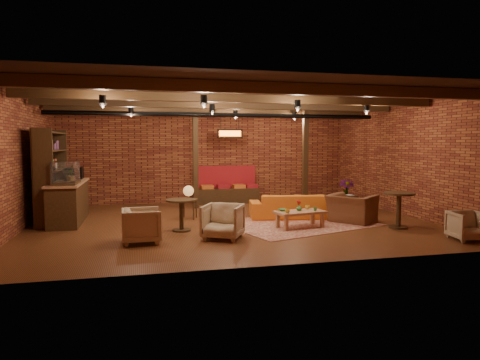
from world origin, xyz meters
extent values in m
plane|color=#3E230F|center=(0.00, 0.00, 0.00)|extent=(10.00, 10.00, 0.00)
cube|color=black|center=(0.00, 0.00, 3.20)|extent=(10.00, 8.00, 0.02)
cube|color=maroon|center=(0.00, 4.00, 1.60)|extent=(10.00, 0.02, 3.20)
cube|color=maroon|center=(0.00, -4.00, 1.60)|extent=(10.00, 0.02, 3.20)
cube|color=maroon|center=(-5.00, 0.00, 1.60)|extent=(0.02, 8.00, 3.20)
cube|color=maroon|center=(5.00, 0.00, 1.60)|extent=(0.02, 8.00, 3.20)
cylinder|color=black|center=(0.00, 1.60, 2.85)|extent=(9.60, 0.12, 0.12)
cube|color=black|center=(-0.60, 2.60, 1.60)|extent=(0.16, 0.16, 3.20)
cube|color=black|center=(2.80, 2.00, 1.60)|extent=(0.16, 0.16, 3.20)
imported|color=#337F33|center=(-4.00, 1.20, 1.22)|extent=(0.35, 0.39, 0.30)
cube|color=orange|center=(0.60, 3.10, 2.35)|extent=(0.86, 0.06, 0.30)
cube|color=maroon|center=(1.58, -0.56, 0.01)|extent=(4.19, 3.65, 0.01)
imported|color=#C9651C|center=(1.73, 0.22, 0.33)|extent=(2.40, 1.25, 0.67)
cube|color=#A06E4B|center=(1.45, -1.09, 0.38)|extent=(1.28, 0.80, 0.06)
cube|color=#A06E4B|center=(1.00, -1.39, 0.18)|extent=(0.08, 0.08, 0.35)
cube|color=#A06E4B|center=(1.97, -1.21, 0.18)|extent=(0.08, 0.08, 0.35)
cube|color=#A06E4B|center=(0.92, -0.97, 0.18)|extent=(0.08, 0.08, 0.35)
cube|color=#A06E4B|center=(1.90, -0.79, 0.18)|extent=(0.08, 0.08, 0.35)
imported|color=gold|center=(1.05, -1.31, 0.46)|extent=(0.14, 0.14, 0.09)
imported|color=#397C38|center=(1.80, -1.17, 0.45)|extent=(0.11, 0.11, 0.09)
imported|color=gold|center=(1.74, -0.84, 0.46)|extent=(0.14, 0.14, 0.09)
imported|color=#397C38|center=(1.04, -0.97, 0.44)|extent=(0.24, 0.24, 0.05)
imported|color=#397C38|center=(1.44, -1.04, 0.47)|extent=(0.13, 0.13, 0.12)
sphere|color=red|center=(1.44, -1.04, 0.61)|extent=(0.10, 0.10, 0.10)
cube|color=black|center=(-1.03, 0.77, 0.51)|extent=(0.55, 0.55, 0.04)
cylinder|color=black|center=(-1.03, 0.77, 0.25)|extent=(0.04, 0.04, 0.49)
cylinder|color=#915D30|center=(-1.03, 0.77, 0.54)|extent=(0.14, 0.14, 0.02)
cylinder|color=#915D30|center=(-1.03, 0.77, 0.61)|extent=(0.04, 0.04, 0.20)
sphere|color=orange|center=(-1.03, 0.77, 0.76)|extent=(0.29, 0.29, 0.29)
cylinder|color=black|center=(-1.37, -0.81, 0.72)|extent=(0.71, 0.71, 0.04)
cylinder|color=black|center=(-1.37, -0.81, 0.37)|extent=(0.10, 0.10, 0.69)
cylinder|color=black|center=(-1.37, -0.81, 0.02)|extent=(0.43, 0.43, 0.04)
imported|color=beige|center=(-2.28, -1.79, 0.39)|extent=(0.74, 0.79, 0.78)
imported|color=beige|center=(-0.59, -1.82, 0.41)|extent=(1.05, 1.02, 0.82)
imported|color=brown|center=(3.01, -0.71, 0.48)|extent=(1.24, 1.31, 0.96)
cube|color=black|center=(3.61, 0.69, 0.49)|extent=(0.56, 0.56, 0.04)
cylinder|color=black|center=(3.61, 0.69, 0.23)|extent=(0.04, 0.04, 0.47)
imported|color=black|center=(3.61, 0.69, 0.52)|extent=(0.22, 0.26, 0.02)
cylinder|color=black|center=(3.75, -1.65, 0.84)|extent=(0.73, 0.73, 0.05)
cylinder|color=black|center=(3.75, -1.65, 0.42)|extent=(0.11, 0.11, 0.80)
cylinder|color=black|center=(3.75, -1.65, 0.02)|extent=(0.44, 0.44, 0.05)
imported|color=beige|center=(4.40, -3.15, 0.34)|extent=(0.74, 0.71, 0.68)
imported|color=#4C7F4C|center=(4.08, 1.70, 1.33)|extent=(1.87, 1.87, 2.66)
camera|label=1|loc=(-2.28, -10.68, 2.05)|focal=32.00mm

